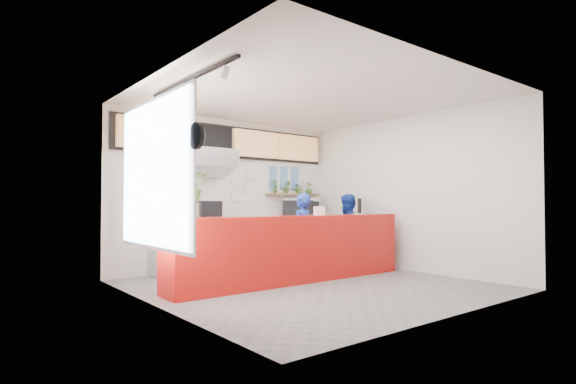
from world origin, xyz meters
TOP-DOWN VIEW (x-y plane):
  - floor at (0.00, 0.00)m, footprint 5.00×5.00m
  - ceiling at (0.00, 0.00)m, footprint 5.00×5.00m
  - wall_back at (0.00, 2.50)m, footprint 5.00×0.00m
  - wall_left at (-2.50, 0.00)m, footprint 0.00×5.00m
  - wall_right at (2.50, 0.00)m, footprint 0.00×5.00m
  - service_counter at (0.00, 0.40)m, footprint 4.50×0.60m
  - cream_band at (0.00, 2.49)m, footprint 5.00×0.02m
  - prep_bench at (-0.80, 2.20)m, footprint 1.80×0.60m
  - panini_oven at (-0.74, 2.20)m, footprint 0.60×0.60m
  - extraction_hood at (-0.80, 2.15)m, footprint 1.20×0.70m
  - hood_lip at (-0.80, 2.15)m, footprint 1.20×0.69m
  - right_bench at (1.50, 2.20)m, footprint 1.80×0.60m
  - espresso_machine at (1.67, 2.20)m, footprint 0.87×0.76m
  - espresso_tray at (1.67, 2.20)m, footprint 0.76×0.59m
  - herb_shelf at (1.60, 2.40)m, footprint 1.40×0.18m
  - menu_board_far_left at (-1.75, 2.38)m, footprint 1.10×0.10m
  - menu_board_mid_left at (-0.59, 2.38)m, footprint 1.10×0.10m
  - menu_board_mid_right at (0.57, 2.38)m, footprint 1.10×0.10m
  - menu_board_far_right at (1.73, 2.38)m, footprint 1.10×0.10m
  - soffit at (0.00, 2.46)m, footprint 4.80×0.04m
  - window_pane at (-2.47, 0.30)m, footprint 0.04×2.20m
  - window_frame at (-2.45, 0.30)m, footprint 0.03×2.30m
  - wall_clock_rim at (-2.46, -0.90)m, footprint 0.05×0.30m
  - wall_clock_face at (-2.43, -0.90)m, footprint 0.02×0.26m
  - track_rail at (-2.10, 0.00)m, footprint 0.05×2.40m
  - dec_plate_a at (0.15, 2.47)m, footprint 0.24×0.03m
  - dec_plate_b at (0.45, 2.47)m, footprint 0.24×0.03m
  - dec_plate_c at (0.15, 2.47)m, footprint 0.24×0.03m
  - dec_plate_d at (0.50, 2.47)m, footprint 0.24×0.03m
  - photo_frame_a at (1.10, 2.48)m, footprint 0.20×0.02m
  - photo_frame_b at (1.40, 2.48)m, footprint 0.20×0.02m
  - photo_frame_c at (1.70, 2.48)m, footprint 0.20×0.02m
  - photo_frame_d at (1.10, 2.48)m, footprint 0.20×0.02m
  - photo_frame_e at (1.40, 2.48)m, footprint 0.20×0.02m
  - photo_frame_f at (1.70, 2.48)m, footprint 0.20×0.02m
  - staff_center at (0.55, 0.88)m, footprint 0.63×0.53m
  - staff_right at (1.90, 1.03)m, footprint 0.85×0.73m
  - herb_a at (1.09, 2.40)m, footprint 0.18×0.15m
  - herb_b at (1.42, 2.40)m, footprint 0.19×0.18m
  - herb_c at (1.77, 2.40)m, footprint 0.29×0.27m
  - herb_d at (2.06, 2.40)m, footprint 0.16×0.14m
  - glass_vase at (-1.86, 0.38)m, footprint 0.19×0.19m
  - basil_vase at (-1.86, 0.38)m, footprint 0.43×0.39m
  - napkin_holder at (0.54, 0.37)m, footprint 0.20×0.15m
  - white_plate at (1.57, 0.39)m, footprint 0.23×0.23m
  - pepper_mill at (1.57, 0.39)m, footprint 0.08×0.08m

SIDE VIEW (x-z plane):
  - floor at x=0.00m, z-range 0.00..0.00m
  - prep_bench at x=-0.80m, z-range 0.00..0.90m
  - right_bench at x=1.50m, z-range 0.00..0.90m
  - service_counter at x=0.00m, z-range 0.00..1.10m
  - staff_center at x=0.55m, z-range 0.00..1.49m
  - staff_right at x=1.90m, z-range 0.00..1.49m
  - white_plate at x=1.57m, z-range 1.10..1.11m
  - panini_oven at x=-0.74m, z-range 0.90..1.35m
  - espresso_machine at x=1.67m, z-range 0.90..1.37m
  - napkin_holder at x=0.54m, z-range 1.10..1.25m
  - glass_vase at x=-1.86m, z-range 1.10..1.31m
  - pepper_mill at x=1.57m, z-range 1.11..1.40m
  - espresso_tray at x=1.67m, z-range 1.35..1.41m
  - dec_plate_c at x=0.15m, z-range 1.33..1.57m
  - wall_back at x=0.00m, z-range -1.00..4.00m
  - wall_left at x=-2.50m, z-range -1.00..4.00m
  - wall_right at x=2.50m, z-range -1.00..4.00m
  - herb_shelf at x=1.60m, z-range 1.48..1.52m
  - basil_vase at x=-1.86m, z-range 1.32..1.74m
  - dec_plate_b at x=0.45m, z-range 1.53..1.77m
  - herb_d at x=2.06m, z-range 1.52..1.79m
  - herb_c at x=1.77m, z-range 1.52..1.80m
  - herb_b at x=1.42m, z-range 1.52..1.80m
  - herb_a at x=1.09m, z-range 1.52..1.83m
  - window_pane at x=-2.47m, z-range 0.75..2.65m
  - window_frame at x=-2.45m, z-range 0.70..2.70m
  - dec_plate_a at x=0.15m, z-range 1.63..1.87m
  - photo_frame_d at x=1.10m, z-range 1.62..1.88m
  - photo_frame_e at x=1.40m, z-range 1.62..1.88m
  - photo_frame_f at x=1.70m, z-range 1.62..1.88m
  - dec_plate_d at x=0.50m, z-range 1.78..2.02m
  - hood_lip at x=-0.80m, z-range 1.79..2.11m
  - photo_frame_a at x=1.10m, z-range 1.88..2.12m
  - photo_frame_b at x=1.40m, z-range 1.88..2.12m
  - photo_frame_c at x=1.70m, z-range 1.88..2.12m
  - wall_clock_rim at x=-2.46m, z-range 1.90..2.20m
  - wall_clock_face at x=-2.43m, z-range 1.92..2.18m
  - extraction_hood at x=-0.80m, z-range 1.98..2.32m
  - menu_board_far_left at x=-1.75m, z-range 2.27..2.82m
  - menu_board_mid_left at x=-0.59m, z-range 2.27..2.82m
  - menu_board_mid_right at x=0.57m, z-range 2.27..2.82m
  - menu_board_far_right at x=1.73m, z-range 2.27..2.82m
  - soffit at x=0.00m, z-range 2.22..2.88m
  - cream_band at x=0.00m, z-range 2.20..3.00m
  - track_rail at x=-2.10m, z-range 2.92..2.96m
  - ceiling at x=0.00m, z-range 3.00..3.00m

